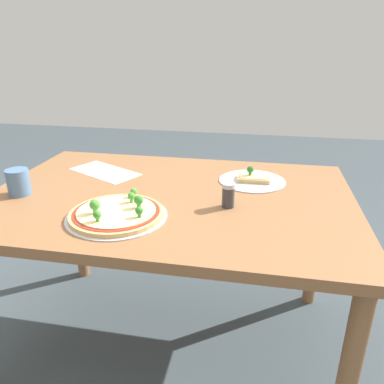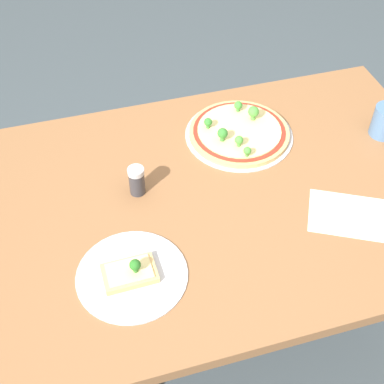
% 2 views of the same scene
% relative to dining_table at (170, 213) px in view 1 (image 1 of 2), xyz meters
% --- Properties ---
extents(ground_plane, '(8.00, 8.00, 0.00)m').
position_rel_dining_table_xyz_m(ground_plane, '(0.00, 0.00, -0.63)').
color(ground_plane, '#3D474C').
extents(dining_table, '(1.36, 0.92, 0.71)m').
position_rel_dining_table_xyz_m(dining_table, '(0.00, 0.00, 0.00)').
color(dining_table, brown).
rests_on(dining_table, ground_plane).
extents(pizza_tray_whole, '(0.33, 0.33, 0.07)m').
position_rel_dining_table_xyz_m(pizza_tray_whole, '(0.12, 0.22, 0.09)').
color(pizza_tray_whole, '#B7B7BC').
rests_on(pizza_tray_whole, dining_table).
extents(pizza_tray_slice, '(0.27, 0.27, 0.06)m').
position_rel_dining_table_xyz_m(pizza_tray_slice, '(-0.30, -0.20, 0.09)').
color(pizza_tray_slice, '#B7B7BC').
rests_on(pizza_tray_slice, dining_table).
extents(drinking_cup, '(0.08, 0.08, 0.10)m').
position_rel_dining_table_xyz_m(drinking_cup, '(0.55, 0.11, 0.13)').
color(drinking_cup, '#4C7099').
rests_on(drinking_cup, dining_table).
extents(condiment_shaker, '(0.05, 0.05, 0.09)m').
position_rel_dining_table_xyz_m(condiment_shaker, '(-0.23, 0.07, 0.13)').
color(condiment_shaker, '#333338').
rests_on(condiment_shaker, dining_table).
extents(paper_menu, '(0.35, 0.28, 0.00)m').
position_rel_dining_table_xyz_m(paper_menu, '(0.34, -0.19, 0.08)').
color(paper_menu, silver).
rests_on(paper_menu, dining_table).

